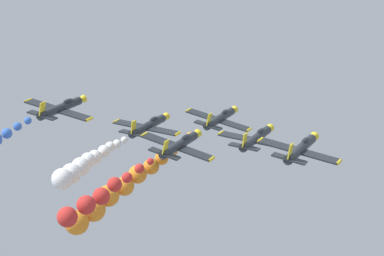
% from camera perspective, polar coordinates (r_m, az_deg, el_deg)
% --- Properties ---
extents(airplane_lead, '(9.45, 10.35, 2.95)m').
position_cam_1_polar(airplane_lead, '(114.31, 1.95, 0.69)').
color(airplane_lead, '#23282D').
extents(smoke_trail_lead, '(7.21, 23.33, 7.57)m').
position_cam_1_polar(smoke_trail_lead, '(96.80, -5.30, -4.45)').
color(smoke_trail_lead, orange).
extents(airplane_left_inner, '(9.56, 10.35, 2.39)m').
position_cam_1_polar(airplane_left_inner, '(110.54, -3.03, 0.17)').
color(airplane_left_inner, '#23282D').
extents(smoke_trail_left_inner, '(2.68, 15.03, 2.98)m').
position_cam_1_polar(smoke_trail_left_inner, '(96.97, -7.72, -2.68)').
color(smoke_trail_left_inner, white).
extents(airplane_right_inner, '(9.56, 10.35, 2.44)m').
position_cam_1_polar(airplane_right_inner, '(104.59, 4.44, -0.70)').
color(airplane_right_inner, '#23282D').
extents(airplane_left_outer, '(9.42, 10.35, 3.04)m').
position_cam_1_polar(airplane_left_outer, '(100.25, -0.86, -1.14)').
color(airplane_left_outer, '#23282D').
extents(smoke_trail_left_outer, '(3.59, 15.61, 3.41)m').
position_cam_1_polar(smoke_trail_left_outer, '(86.32, -6.79, -4.93)').
color(smoke_trail_left_outer, red).
extents(airplane_right_outer, '(9.49, 10.35, 2.80)m').
position_cam_1_polar(airplane_right_outer, '(106.79, -9.03, 1.38)').
color(airplane_right_outer, '#23282D').
extents(airplane_trailing, '(9.50, 10.35, 2.76)m').
position_cam_1_polar(airplane_trailing, '(92.93, 7.50, -1.41)').
color(airplane_trailing, '#23282D').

